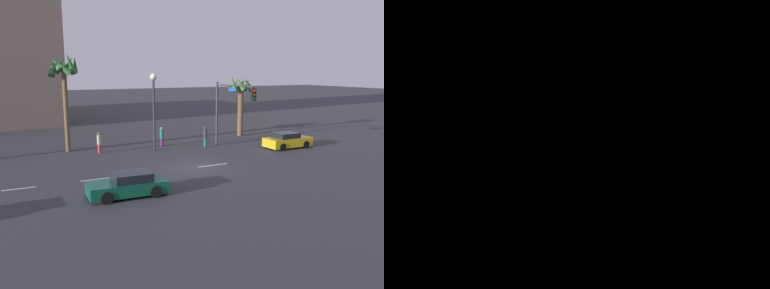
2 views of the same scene
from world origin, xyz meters
TOP-DOWN VIEW (x-y plane):
  - ground_plane at (0.00, 0.00)m, footprint 220.00×220.00m
  - lane_stripe_1 at (-11.35, 0.00)m, footprint 1.87×0.14m
  - lane_stripe_2 at (-6.81, 0.00)m, footprint 2.17×0.14m
  - lane_stripe_3 at (1.33, 0.00)m, footprint 2.35×0.14m
  - car_1 at (10.22, 2.72)m, footprint 4.13×2.01m
  - car_2 at (-6.15, -4.03)m, footprint 4.28×2.03m
  - traffic_signal at (5.59, 4.78)m, footprint 0.40×5.71m
  - streetlamp at (-0.45, 6.79)m, footprint 0.56×0.56m
  - pedestrian_0 at (-4.87, 7.74)m, footprint 0.44×0.44m
  - pedestrian_1 at (0.77, 8.18)m, footprint 0.45×0.45m
  - pedestrian_2 at (4.03, 6.18)m, footprint 0.42×0.42m
  - palm_tree_0 at (-7.00, 9.50)m, footprint 2.54×2.45m
  - palm_tree_2 at (10.07, 9.94)m, footprint 2.42×2.57m

SIDE VIEW (x-z plane):
  - ground_plane at x=0.00m, z-range 0.00..0.00m
  - lane_stripe_1 at x=-11.35m, z-range 0.00..0.01m
  - lane_stripe_2 at x=-6.81m, z-range 0.00..0.01m
  - lane_stripe_3 at x=1.33m, z-range 0.00..0.01m
  - car_2 at x=-6.15m, z-range -0.04..1.25m
  - car_1 at x=10.22m, z-range -0.04..1.31m
  - pedestrian_1 at x=0.77m, z-range 0.04..1.76m
  - pedestrian_0 at x=-4.87m, z-range 0.05..1.76m
  - pedestrian_2 at x=4.03m, z-range 0.06..1.84m
  - traffic_signal at x=5.59m, z-range 1.07..6.67m
  - palm_tree_2 at x=10.07m, z-range 1.16..7.44m
  - streetlamp at x=-0.45m, z-range 1.26..7.63m
  - palm_tree_0 at x=-7.00m, z-range 2.17..10.21m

